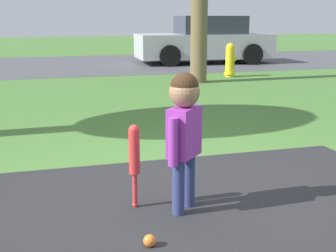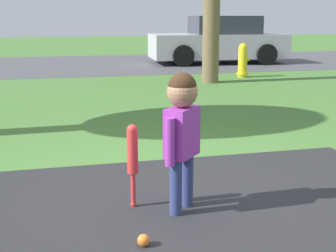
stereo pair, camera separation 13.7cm
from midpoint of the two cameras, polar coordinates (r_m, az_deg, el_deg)
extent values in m
plane|color=#477533|center=(3.59, 0.90, -8.87)|extent=(60.00, 60.00, 0.00)
cube|color=#4C4C51|center=(13.82, -12.12, 7.34)|extent=(40.00, 6.00, 0.01)
cylinder|color=navy|center=(3.25, 0.06, -7.48)|extent=(0.09, 0.09, 0.40)
cylinder|color=navy|center=(3.39, 1.40, -6.57)|extent=(0.09, 0.09, 0.40)
cube|color=purple|center=(3.21, 0.77, -0.74)|extent=(0.29, 0.30, 0.34)
cylinder|color=purple|center=(3.07, -0.64, -1.99)|extent=(0.07, 0.07, 0.33)
cylinder|color=purple|center=(3.36, 2.05, -0.66)|extent=(0.07, 0.07, 0.33)
sphere|color=#997051|center=(3.15, 0.78, 4.16)|extent=(0.21, 0.21, 0.21)
sphere|color=#382314|center=(3.15, 0.78, 4.83)|extent=(0.19, 0.19, 0.19)
sphere|color=red|center=(3.44, -5.18, -9.51)|extent=(0.04, 0.04, 0.04)
cylinder|color=red|center=(3.40, -5.22, -7.82)|extent=(0.03, 0.03, 0.26)
cylinder|color=red|center=(3.31, -5.32, -3.15)|extent=(0.08, 0.08, 0.32)
sphere|color=red|center=(3.27, -5.38, -0.48)|extent=(0.07, 0.07, 0.07)
sphere|color=orange|center=(2.89, -3.66, -13.80)|extent=(0.08, 0.08, 0.08)
cylinder|color=yellow|center=(10.83, 7.20, 7.73)|extent=(0.21, 0.21, 0.67)
sphere|color=yellow|center=(10.80, 7.25, 9.48)|extent=(0.20, 0.20, 0.20)
cylinder|color=yellow|center=(10.85, 7.16, 6.40)|extent=(0.26, 0.26, 0.05)
cylinder|color=yellow|center=(10.87, 7.77, 8.08)|extent=(0.09, 0.07, 0.07)
cube|color=#B7B7BC|center=(14.03, 4.05, 9.74)|extent=(3.98, 1.84, 0.69)
cube|color=#2D333D|center=(14.06, 4.87, 12.19)|extent=(1.95, 1.53, 0.52)
cylinder|color=black|center=(12.94, -0.07, 8.55)|extent=(0.60, 0.21, 0.59)
cylinder|color=black|center=(14.54, -1.54, 9.06)|extent=(0.60, 0.21, 0.59)
cylinder|color=black|center=(13.68, 9.95, 8.61)|extent=(0.60, 0.21, 0.59)
cylinder|color=black|center=(15.20, 7.54, 9.13)|extent=(0.60, 0.21, 0.59)
camera|label=1|loc=(0.07, -91.09, -0.26)|focal=50.00mm
camera|label=2|loc=(0.07, 88.91, 0.26)|focal=50.00mm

